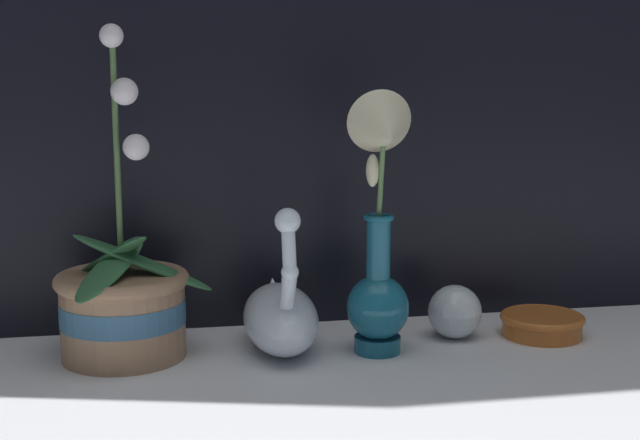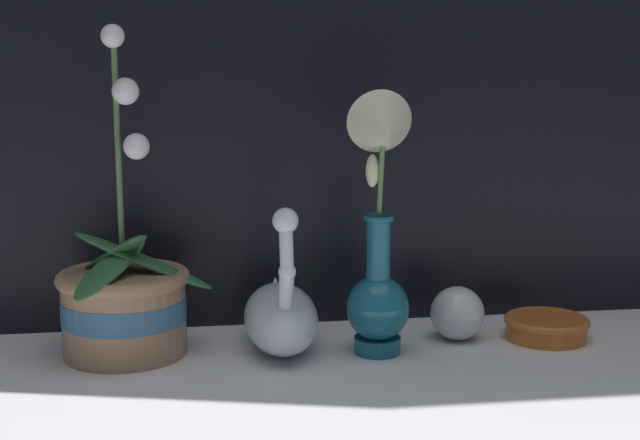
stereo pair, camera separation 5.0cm
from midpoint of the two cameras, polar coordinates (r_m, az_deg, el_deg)
ground_plane at (r=1.13m, az=4.31°, el=-10.55°), size 2.80×2.80×0.00m
orchid_potted_plant at (r=1.24m, az=-11.29°, el=-5.05°), size 0.22×0.22×0.45m
swan_figurine at (r=1.25m, az=-1.37°, el=-6.03°), size 0.10×0.21×0.21m
blue_vase at (r=1.20m, az=5.07°, el=-1.26°), size 0.09×0.12×0.36m
glass_sphere at (r=1.31m, az=9.88°, el=-5.91°), size 0.08×0.08×0.08m
amber_dish at (r=1.35m, az=15.34°, el=-6.55°), size 0.12×0.12×0.03m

